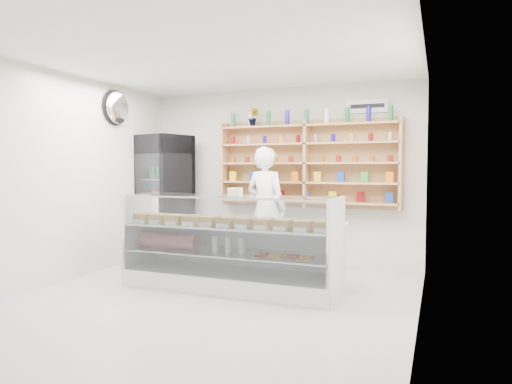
% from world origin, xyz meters
% --- Properties ---
extents(room, '(5.00, 5.00, 5.00)m').
position_xyz_m(room, '(0.00, 0.00, 1.40)').
color(room, '#A1A1A5').
rests_on(room, ground).
extents(display_counter, '(2.73, 0.81, 1.19)m').
position_xyz_m(display_counter, '(0.00, 0.62, 0.33)').
color(display_counter, white).
rests_on(display_counter, floor).
extents(shop_worker, '(0.76, 0.59, 1.84)m').
position_xyz_m(shop_worker, '(-0.00, 1.89, 0.92)').
color(shop_worker, white).
rests_on(shop_worker, floor).
extents(drinks_cooler, '(0.90, 0.89, 2.07)m').
position_xyz_m(drinks_cooler, '(-1.85, 1.96, 1.04)').
color(drinks_cooler, black).
rests_on(drinks_cooler, floor).
extents(wall_shelving, '(2.84, 0.28, 1.33)m').
position_xyz_m(wall_shelving, '(0.50, 2.34, 1.59)').
color(wall_shelving, tan).
rests_on(wall_shelving, back_wall).
extents(potted_plant, '(0.19, 0.16, 0.30)m').
position_xyz_m(potted_plant, '(-0.39, 2.34, 2.34)').
color(potted_plant, '#1E6626').
rests_on(potted_plant, wall_shelving).
extents(security_mirror, '(0.15, 0.50, 0.50)m').
position_xyz_m(security_mirror, '(-2.17, 1.20, 2.45)').
color(security_mirror, silver).
rests_on(security_mirror, left_wall).
extents(wall_sign, '(0.62, 0.03, 0.20)m').
position_xyz_m(wall_sign, '(1.40, 2.47, 2.45)').
color(wall_sign, white).
rests_on(wall_sign, back_wall).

